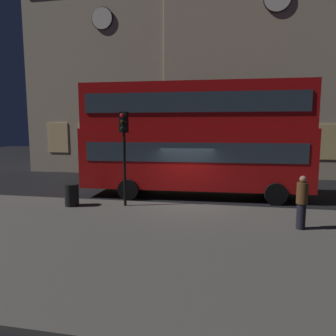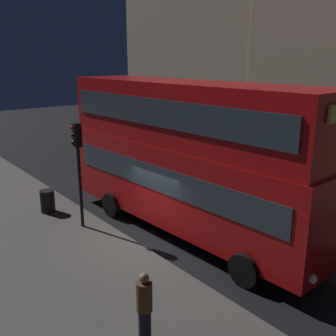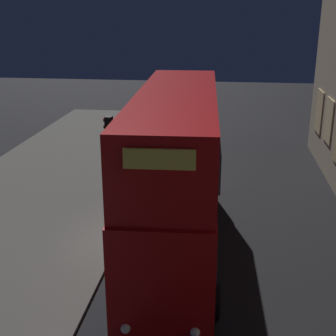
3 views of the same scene
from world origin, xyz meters
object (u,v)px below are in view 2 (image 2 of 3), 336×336
pedestrian (145,308)px  litter_bin (48,201)px  traffic_light_near_kerb (78,154)px  double_decker_bus (187,151)px

pedestrian → litter_bin: pedestrian is taller
litter_bin → traffic_light_near_kerb: bearing=10.9°
traffic_light_near_kerb → litter_bin: bearing=-163.9°
pedestrian → litter_bin: 8.99m
traffic_light_near_kerb → pedestrian: (6.65, -1.83, -1.94)m
traffic_light_near_kerb → pedestrian: bearing=-10.1°
double_decker_bus → litter_bin: bearing=-147.6°
traffic_light_near_kerb → litter_bin: size_ratio=4.24×
double_decker_bus → litter_bin: size_ratio=12.04×
litter_bin → double_decker_bus: bearing=34.9°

